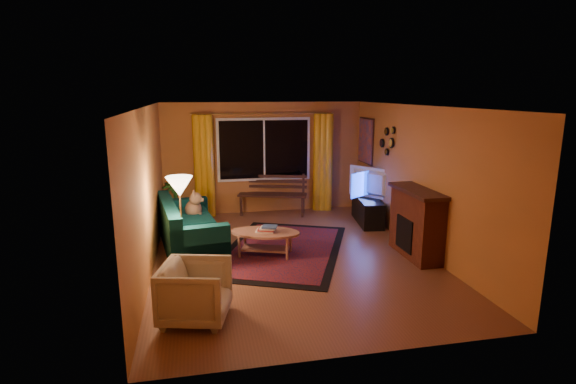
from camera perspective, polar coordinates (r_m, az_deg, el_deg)
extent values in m
cube|color=brown|center=(7.68, 0.46, -8.22)|extent=(4.50, 6.00, 0.02)
cube|color=white|center=(7.18, 0.49, 10.92)|extent=(4.50, 6.00, 0.02)
cube|color=#C07336|center=(10.25, -3.08, 4.35)|extent=(4.50, 0.02, 2.50)
cube|color=#C07336|center=(7.21, -17.37, 0.24)|extent=(0.02, 6.00, 2.50)
cube|color=#C07336|center=(8.10, 16.31, 1.63)|extent=(0.02, 6.00, 2.50)
cube|color=black|center=(10.16, -3.04, 5.41)|extent=(2.00, 0.02, 1.30)
cylinder|color=#BF8C3F|center=(10.04, -3.05, 9.91)|extent=(3.20, 0.03, 0.03)
cylinder|color=gold|center=(10.03, -10.62, 3.21)|extent=(0.36, 0.36, 2.24)
cylinder|color=gold|center=(10.43, 4.40, 3.75)|extent=(0.36, 0.36, 2.24)
cube|color=black|center=(10.15, -1.98, -1.60)|extent=(1.59, 0.88, 0.46)
imported|color=#235B1E|center=(9.93, -14.19, -0.89)|extent=(0.66, 0.66, 0.94)
cube|color=#05282A|center=(8.06, -12.22, -4.17)|extent=(1.23, 2.27, 0.87)
imported|color=#C4B495|center=(5.64, -11.67, -11.99)|extent=(0.90, 0.93, 0.80)
cylinder|color=#BF8C3F|center=(7.00, -13.37, -4.11)|extent=(0.29, 0.29, 1.50)
cube|color=maroon|center=(7.95, -0.68, -7.34)|extent=(3.00, 3.59, 0.02)
cylinder|color=#AC6B51|center=(7.66, -2.89, -6.53)|extent=(1.49, 1.49, 0.42)
cube|color=black|center=(9.66, 10.07, -2.31)|extent=(0.61, 1.32, 0.53)
imported|color=black|center=(9.53, 10.20, 1.09)|extent=(0.74, 1.00, 0.64)
cube|color=maroon|center=(7.82, 15.99, -4.01)|extent=(0.40, 1.20, 1.10)
cube|color=#DE4B0E|center=(10.23, 9.84, 6.43)|extent=(0.04, 0.76, 0.96)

